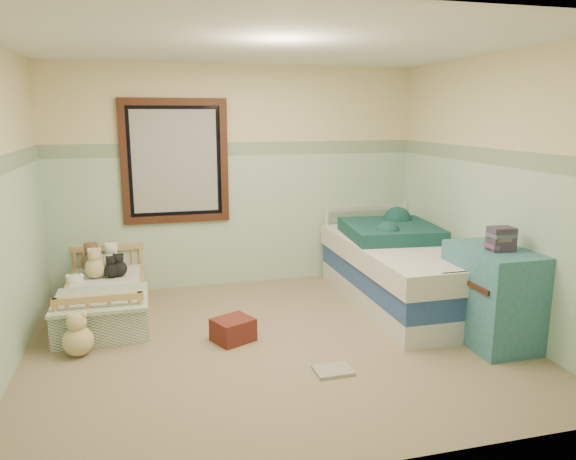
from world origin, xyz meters
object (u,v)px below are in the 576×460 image
object	(u,v)px
toddler_bed_frame	(106,306)
twin_bed_frame	(405,294)
plush_floor_tan	(78,341)
dresser	(492,295)
floor_book	(333,371)
plush_floor_cream	(76,299)
red_pillow	(233,330)

from	to	relation	value
toddler_bed_frame	twin_bed_frame	world-z (taller)	twin_bed_frame
plush_floor_tan	dresser	bearing A→B (deg)	-9.93
plush_floor_tan	floor_book	distance (m)	2.11
plush_floor_cream	floor_book	xyz separation A→B (m)	(2.07, -1.91, -0.12)
plush_floor_tan	dresser	xyz separation A→B (m)	(3.46, -0.61, 0.29)
toddler_bed_frame	dresser	distance (m)	3.64
twin_bed_frame	plush_floor_cream	bearing A→B (deg)	169.20
plush_floor_cream	floor_book	distance (m)	2.82
red_pillow	plush_floor_cream	bearing A→B (deg)	141.78
dresser	red_pillow	distance (m)	2.27
dresser	plush_floor_tan	bearing A→B (deg)	170.07
dresser	red_pillow	xyz separation A→B (m)	(-2.18, 0.58, -0.32)
plush_floor_cream	dresser	world-z (taller)	dresser
twin_bed_frame	dresser	distance (m)	1.14
twin_bed_frame	dresser	bearing A→B (deg)	-75.29
twin_bed_frame	toddler_bed_frame	bearing A→B (deg)	171.68
plush_floor_tan	toddler_bed_frame	bearing A→B (deg)	79.63
dresser	floor_book	distance (m)	1.59
plush_floor_tan	red_pillow	world-z (taller)	plush_floor_tan
floor_book	dresser	bearing A→B (deg)	6.91
twin_bed_frame	floor_book	size ratio (longest dim) A/B	7.55
plush_floor_tan	red_pillow	xyz separation A→B (m)	(1.28, -0.03, -0.02)
red_pillow	floor_book	xyz separation A→B (m)	(0.65, -0.79, -0.09)
dresser	toddler_bed_frame	bearing A→B (deg)	155.53
twin_bed_frame	red_pillow	xyz separation A→B (m)	(-1.90, -0.48, -0.01)
twin_bed_frame	dresser	xyz separation A→B (m)	(0.28, -1.06, 0.31)
toddler_bed_frame	plush_floor_cream	world-z (taller)	plush_floor_cream
twin_bed_frame	plush_floor_tan	bearing A→B (deg)	-171.89
plush_floor_cream	plush_floor_tan	world-z (taller)	plush_floor_cream
toddler_bed_frame	plush_floor_cream	xyz separation A→B (m)	(-0.29, 0.19, 0.04)
plush_floor_tan	twin_bed_frame	xyz separation A→B (m)	(3.18, 0.45, -0.02)
floor_book	twin_bed_frame	bearing A→B (deg)	44.55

